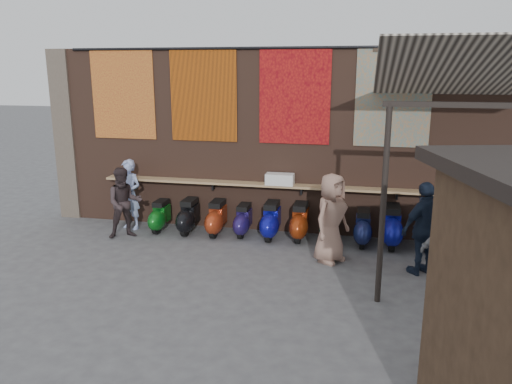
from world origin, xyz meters
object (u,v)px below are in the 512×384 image
shopper_grey (455,240)px  scooter_stool_7 (363,228)px  diner_left (130,194)px  scooter_stool_5 (300,222)px  shelf_box (280,179)px  scooter_stool_3 (243,220)px  shopper_tan (331,218)px  scooter_stool_2 (217,218)px  shopper_navy (425,229)px  scooter_stool_8 (392,227)px  scooter_stool_0 (160,216)px  scooter_stool_9 (427,232)px  scooter_stool_1 (189,216)px  diner_right (124,203)px  scooter_stool_6 (330,226)px  scooter_stool_4 (271,221)px

shopper_grey → scooter_stool_7: bearing=-38.2°
diner_left → scooter_stool_5: bearing=16.4°
shelf_box → scooter_stool_3: size_ratio=0.84×
shopper_tan → scooter_stool_3: bearing=94.3°
scooter_stool_2 → shopper_navy: bearing=-16.9°
shopper_grey → shopper_tan: bearing=-7.2°
scooter_stool_2 → scooter_stool_3: scooter_stool_2 is taller
scooter_stool_3 → scooter_stool_8: scooter_stool_8 is taller
scooter_stool_2 → scooter_stool_5: (1.82, 0.06, 0.01)m
scooter_stool_0 → scooter_stool_7: (4.45, 0.03, 0.02)m
scooter_stool_9 → diner_left: size_ratio=0.47×
scooter_stool_9 → shopper_tan: (-1.86, -1.08, 0.50)m
scooter_stool_7 → shopper_navy: 1.72m
shelf_box → scooter_stool_1: size_ratio=0.76×
scooter_stool_7 → diner_right: diner_right is taller
scooter_stool_1 → scooter_stool_5: size_ratio=0.97×
shopper_tan → scooter_stool_9: bearing=-26.3°
shelf_box → shopper_tan: shopper_tan is taller
shelf_box → scooter_stool_6: size_ratio=0.77×
scooter_stool_0 → scooter_stool_3: scooter_stool_0 is taller
shelf_box → scooter_stool_6: (1.12, -0.34, -0.87)m
scooter_stool_8 → shopper_grey: bearing=-63.1°
scooter_stool_0 → scooter_stool_9: scooter_stool_9 is taller
scooter_stool_1 → scooter_stool_2: size_ratio=1.01×
shelf_box → scooter_stool_2: size_ratio=0.76×
shelf_box → shopper_grey: bearing=-32.2°
shelf_box → scooter_stool_0: (-2.65, -0.35, -0.90)m
shelf_box → scooter_stool_0: shelf_box is taller
scooter_stool_4 → scooter_stool_9: size_ratio=1.11×
scooter_stool_2 → scooter_stool_5: 1.83m
shelf_box → scooter_stool_8: (2.38, -0.29, -0.82)m
scooter_stool_4 → scooter_stool_8: 2.50m
diner_left → shopper_navy: size_ratio=0.95×
scooter_stool_2 → scooter_stool_1: bearing=-178.7°
scooter_stool_5 → shopper_tan: shopper_tan is taller
scooter_stool_6 → scooter_stool_9: bearing=1.8°
scooter_stool_0 → scooter_stool_4: size_ratio=0.88×
scooter_stool_2 → scooter_stool_7: (3.14, 0.01, -0.01)m
shelf_box → scooter_stool_1: (-1.98, -0.33, -0.87)m
scooter_stool_6 → scooter_stool_9: 1.95m
diner_left → shopper_tan: bearing=2.8°
scooter_stool_0 → scooter_stool_4: 2.53m
scooter_stool_3 → scooter_stool_4: scooter_stool_4 is taller
scooter_stool_6 → shopper_grey: bearing=-38.8°
scooter_stool_1 → scooter_stool_3: scooter_stool_1 is taller
scooter_stool_7 → shopper_navy: bearing=-50.6°
scooter_stool_3 → scooter_stool_9: (3.83, -0.02, 0.01)m
scooter_stool_3 → diner_right: diner_right is taller
shelf_box → diner_right: (-3.22, -0.90, -0.48)m
scooter_stool_2 → scooter_stool_6: bearing=-0.3°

